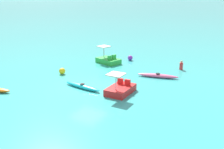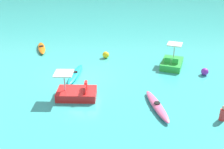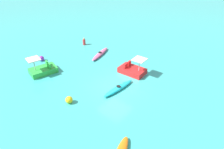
{
  "view_description": "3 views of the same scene",
  "coord_description": "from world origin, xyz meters",
  "px_view_note": "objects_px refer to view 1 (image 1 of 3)",
  "views": [
    {
      "loc": [
        -15.41,
        -12.35,
        7.34
      ],
      "look_at": [
        2.17,
        -0.84,
        0.58
      ],
      "focal_mm": 42.91,
      "sensor_mm": 36.0,
      "label": 1
    },
    {
      "loc": [
        3.75,
        -16.84,
        8.28
      ],
      "look_at": [
        2.19,
        0.23,
        0.22
      ],
      "focal_mm": 42.37,
      "sensor_mm": 36.0,
      "label": 2
    },
    {
      "loc": [
        -9.74,
        11.93,
        10.58
      ],
      "look_at": [
        0.84,
        -0.56,
        0.64
      ],
      "focal_mm": 35.02,
      "sensor_mm": 36.0,
      "label": 3
    }
  ],
  "objects_px": {
    "kayak_pink": "(158,76)",
    "person_near_shore": "(181,66)",
    "kayak_cyan": "(82,86)",
    "buoy_purple": "(130,58)",
    "pedal_boat_green": "(108,60)",
    "buoy_yellow": "(62,71)",
    "pedal_boat_red": "(120,89)"
  },
  "relations": [
    {
      "from": "pedal_boat_green",
      "to": "person_near_shore",
      "type": "bearing_deg",
      "value": -75.16
    },
    {
      "from": "pedal_boat_green",
      "to": "person_near_shore",
      "type": "distance_m",
      "value": 7.33
    },
    {
      "from": "pedal_boat_green",
      "to": "buoy_yellow",
      "type": "bearing_deg",
      "value": 165.66
    },
    {
      "from": "pedal_boat_green",
      "to": "buoy_purple",
      "type": "relative_size",
      "value": 5.08
    },
    {
      "from": "kayak_pink",
      "to": "pedal_boat_red",
      "type": "height_order",
      "value": "pedal_boat_red"
    },
    {
      "from": "kayak_cyan",
      "to": "buoy_yellow",
      "type": "distance_m",
      "value": 4.2
    },
    {
      "from": "kayak_cyan",
      "to": "pedal_boat_green",
      "type": "relative_size",
      "value": 1.27
    },
    {
      "from": "kayak_cyan",
      "to": "person_near_shore",
      "type": "relative_size",
      "value": 3.9
    },
    {
      "from": "kayak_pink",
      "to": "person_near_shore",
      "type": "distance_m",
      "value": 3.53
    },
    {
      "from": "kayak_cyan",
      "to": "buoy_purple",
      "type": "distance_m",
      "value": 9.45
    },
    {
      "from": "kayak_pink",
      "to": "person_near_shore",
      "type": "relative_size",
      "value": 4.01
    },
    {
      "from": "kayak_pink",
      "to": "pedal_boat_red",
      "type": "xyz_separation_m",
      "value": [
        -4.89,
        0.8,
        0.17
      ]
    },
    {
      "from": "pedal_boat_green",
      "to": "buoy_yellow",
      "type": "distance_m",
      "value": 5.54
    },
    {
      "from": "pedal_boat_green",
      "to": "person_near_shore",
      "type": "relative_size",
      "value": 3.07
    },
    {
      "from": "buoy_yellow",
      "to": "kayak_pink",
      "type": "bearing_deg",
      "value": -63.21
    },
    {
      "from": "kayak_pink",
      "to": "pedal_boat_red",
      "type": "relative_size",
      "value": 1.39
    },
    {
      "from": "kayak_pink",
      "to": "pedal_boat_red",
      "type": "bearing_deg",
      "value": 170.69
    },
    {
      "from": "kayak_cyan",
      "to": "pedal_boat_red",
      "type": "xyz_separation_m",
      "value": [
        0.73,
        -2.99,
        0.17
      ]
    },
    {
      "from": "kayak_pink",
      "to": "buoy_purple",
      "type": "distance_m",
      "value": 6.16
    },
    {
      "from": "pedal_boat_red",
      "to": "person_near_shore",
      "type": "bearing_deg",
      "value": -11.39
    },
    {
      "from": "buoy_purple",
      "to": "buoy_yellow",
      "type": "height_order",
      "value": "buoy_yellow"
    },
    {
      "from": "kayak_cyan",
      "to": "kayak_pink",
      "type": "distance_m",
      "value": 6.78
    },
    {
      "from": "pedal_boat_red",
      "to": "kayak_pink",
      "type": "bearing_deg",
      "value": -9.31
    },
    {
      "from": "pedal_boat_green",
      "to": "pedal_boat_red",
      "type": "bearing_deg",
      "value": -139.93
    },
    {
      "from": "pedal_boat_red",
      "to": "buoy_yellow",
      "type": "distance_m",
      "value": 6.87
    },
    {
      "from": "pedal_boat_green",
      "to": "kayak_cyan",
      "type": "bearing_deg",
      "value": -161.29
    },
    {
      "from": "kayak_pink",
      "to": "buoy_purple",
      "type": "height_order",
      "value": "buoy_purple"
    },
    {
      "from": "buoy_purple",
      "to": "pedal_boat_green",
      "type": "bearing_deg",
      "value": 148.97
    },
    {
      "from": "buoy_yellow",
      "to": "person_near_shore",
      "type": "xyz_separation_m",
      "value": [
        7.25,
        -8.46,
        0.11
      ]
    },
    {
      "from": "kayak_pink",
      "to": "buoy_purple",
      "type": "relative_size",
      "value": 6.64
    },
    {
      "from": "kayak_pink",
      "to": "person_near_shore",
      "type": "bearing_deg",
      "value": -14.32
    },
    {
      "from": "kayak_cyan",
      "to": "kayak_pink",
      "type": "xyz_separation_m",
      "value": [
        5.62,
        -3.79,
        -0.0
      ]
    }
  ]
}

